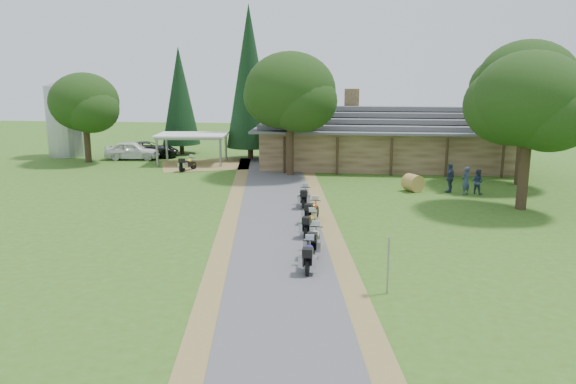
# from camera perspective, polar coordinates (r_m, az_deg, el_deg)

# --- Properties ---
(ground) EXTENTS (120.00, 120.00, 0.00)m
(ground) POSITION_cam_1_polar(r_m,az_deg,el_deg) (23.69, -0.94, -6.70)
(ground) COLOR #375919
(ground) RESTS_ON ground
(driveway) EXTENTS (51.95, 51.95, 0.00)m
(driveway) POSITION_cam_1_polar(r_m,az_deg,el_deg) (27.53, -0.95, -3.96)
(driveway) COLOR #474749
(driveway) RESTS_ON ground
(lodge) EXTENTS (21.40, 9.40, 4.90)m
(lodge) POSITION_cam_1_polar(r_m,az_deg,el_deg) (46.63, 10.11, 5.64)
(lodge) COLOR brown
(lodge) RESTS_ON ground
(silo) EXTENTS (3.39, 3.39, 6.83)m
(silo) POSITION_cam_1_polar(r_m,az_deg,el_deg) (55.03, -21.66, 6.97)
(silo) COLOR gray
(silo) RESTS_ON ground
(carport) EXTENTS (6.03, 4.27, 2.49)m
(carport) POSITION_cam_1_polar(r_m,az_deg,el_deg) (47.83, -9.68, 4.36)
(carport) COLOR silver
(carport) RESTS_ON ground
(car_white_sedan) EXTENTS (2.98, 6.20, 2.01)m
(car_white_sedan) POSITION_cam_1_polar(r_m,az_deg,el_deg) (51.12, -15.51, 4.32)
(car_white_sedan) COLOR white
(car_white_sedan) RESTS_ON ground
(car_dark_suv) EXTENTS (4.05, 6.21, 2.20)m
(car_dark_suv) POSITION_cam_1_polar(r_m,az_deg,el_deg) (51.75, -14.01, 4.60)
(car_dark_suv) COLOR black
(car_dark_suv) RESTS_ON ground
(motorcycle_row_a) EXTENTS (0.60, 1.83, 1.25)m
(motorcycle_row_a) POSITION_cam_1_polar(r_m,az_deg,el_deg) (22.17, 2.12, -6.34)
(motorcycle_row_a) COLOR navy
(motorcycle_row_a) RESTS_ON ground
(motorcycle_row_b) EXTENTS (0.74, 1.94, 1.30)m
(motorcycle_row_b) POSITION_cam_1_polar(r_m,az_deg,el_deg) (23.99, 2.70, -4.83)
(motorcycle_row_b) COLOR #B7B9C0
(motorcycle_row_b) RESTS_ON ground
(motorcycle_row_c) EXTENTS (0.84, 1.83, 1.20)m
(motorcycle_row_c) POSITION_cam_1_polar(r_m,az_deg,el_deg) (26.71, 2.24, -3.14)
(motorcycle_row_c) COLOR #C08C1B
(motorcycle_row_c) RESTS_ON ground
(motorcycle_row_d) EXTENTS (0.97, 1.90, 1.24)m
(motorcycle_row_d) POSITION_cam_1_polar(r_m,az_deg,el_deg) (29.08, 2.51, -1.82)
(motorcycle_row_d) COLOR #C84311
(motorcycle_row_d) RESTS_ON ground
(motorcycle_row_e) EXTENTS (0.62, 1.84, 1.26)m
(motorcycle_row_e) POSITION_cam_1_polar(r_m,az_deg,el_deg) (32.22, 1.70, -0.40)
(motorcycle_row_e) COLOR black
(motorcycle_row_e) RESTS_ON ground
(motorcycle_carport_a) EXTENTS (1.22, 1.82, 1.19)m
(motorcycle_carport_a) POSITION_cam_1_polar(r_m,az_deg,el_deg) (44.48, -10.16, 2.90)
(motorcycle_carport_a) COLOR gold
(motorcycle_carport_a) RESTS_ON ground
(person_a) EXTENTS (0.73, 0.72, 2.10)m
(person_a) POSITION_cam_1_polar(r_m,az_deg,el_deg) (36.91, 17.63, 1.33)
(person_a) COLOR #303E5A
(person_a) RESTS_ON ground
(person_b) EXTENTS (0.65, 0.63, 1.86)m
(person_b) POSITION_cam_1_polar(r_m,az_deg,el_deg) (37.42, 18.71, 1.20)
(person_b) COLOR #303E5A
(person_b) RESTS_ON ground
(person_c) EXTENTS (0.71, 0.77, 2.22)m
(person_c) POSITION_cam_1_polar(r_m,az_deg,el_deg) (37.34, 16.15, 1.63)
(person_c) COLOR #303E5A
(person_c) RESTS_ON ground
(hay_bale) EXTENTS (1.49, 1.47, 1.12)m
(hay_bale) POSITION_cam_1_polar(r_m,az_deg,el_deg) (37.19, 12.58, 0.92)
(hay_bale) COLOR #A77E3D
(hay_bale) RESTS_ON ground
(sign_post) EXTENTS (0.37, 0.06, 2.08)m
(sign_post) POSITION_cam_1_polar(r_m,az_deg,el_deg) (20.01, 10.13, -7.37)
(sign_post) COLOR gray
(sign_post) RESTS_ON ground
(oak_lodge_left) EXTENTS (6.62, 6.62, 10.06)m
(oak_lodge_left) POSITION_cam_1_polar(r_m,az_deg,el_deg) (41.34, 0.21, 8.58)
(oak_lodge_left) COLOR black
(oak_lodge_left) RESTS_ON ground
(oak_lodge_right) EXTENTS (6.54, 6.54, 11.16)m
(oak_lodge_right) POSITION_cam_1_polar(r_m,az_deg,el_deg) (41.06, 23.00, 8.37)
(oak_lodge_right) COLOR black
(oak_lodge_right) RESTS_ON ground
(oak_driveway) EXTENTS (6.17, 6.17, 9.94)m
(oak_driveway) POSITION_cam_1_polar(r_m,az_deg,el_deg) (33.65, 23.23, 6.64)
(oak_driveway) COLOR black
(oak_driveway) RESTS_ON ground
(oak_silo) EXTENTS (5.74, 5.74, 8.20)m
(oak_silo) POSITION_cam_1_polar(r_m,az_deg,el_deg) (50.48, -19.91, 7.48)
(oak_silo) COLOR black
(oak_silo) RESTS_ON ground
(cedar_near) EXTENTS (4.12, 4.12, 13.21)m
(cedar_near) POSITION_cam_1_polar(r_m,az_deg,el_deg) (49.23, -3.93, 10.99)
(cedar_near) COLOR black
(cedar_near) RESTS_ON ground
(cedar_far) EXTENTS (3.50, 3.50, 9.84)m
(cedar_far) POSITION_cam_1_polar(r_m,az_deg,el_deg) (53.38, -10.91, 9.09)
(cedar_far) COLOR black
(cedar_far) RESTS_ON ground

